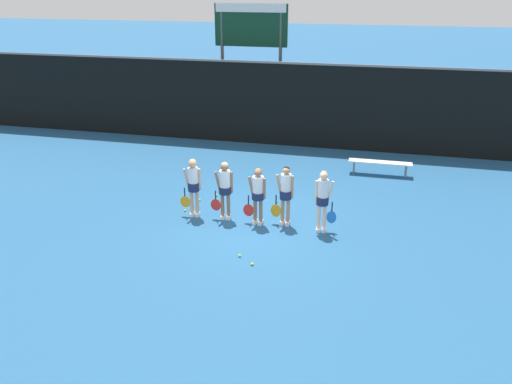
{
  "coord_description": "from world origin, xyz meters",
  "views": [
    {
      "loc": [
        2.91,
        -12.22,
        6.25
      ],
      "look_at": [
        0.03,
        0.01,
        0.92
      ],
      "focal_mm": 35.0,
      "sensor_mm": 36.0,
      "label": 1
    }
  ],
  "objects_px": {
    "tennis_ball_0": "(240,256)",
    "tennis_ball_5": "(331,219)",
    "player_4": "(323,196)",
    "tennis_ball_3": "(276,201)",
    "tennis_ball_2": "(216,195)",
    "player_0": "(193,183)",
    "player_3": "(286,191)",
    "scoreboard": "(251,37)",
    "bench_courtside": "(380,163)",
    "player_1": "(225,186)",
    "player_2": "(258,192)",
    "tennis_ball_4": "(200,200)",
    "tennis_ball_1": "(252,264)",
    "tennis_ball_6": "(319,199)",
    "tennis_ball_7": "(185,211)"
  },
  "relations": [
    {
      "from": "tennis_ball_0",
      "to": "tennis_ball_5",
      "type": "bearing_deg",
      "value": 52.35
    },
    {
      "from": "player_4",
      "to": "tennis_ball_3",
      "type": "bearing_deg",
      "value": 125.97
    },
    {
      "from": "tennis_ball_2",
      "to": "tennis_ball_3",
      "type": "relative_size",
      "value": 1.05
    },
    {
      "from": "player_0",
      "to": "tennis_ball_3",
      "type": "relative_size",
      "value": 25.76
    },
    {
      "from": "player_3",
      "to": "tennis_ball_0",
      "type": "bearing_deg",
      "value": -109.44
    },
    {
      "from": "scoreboard",
      "to": "bench_courtside",
      "type": "distance_m",
      "value": 7.76
    },
    {
      "from": "player_1",
      "to": "player_4",
      "type": "relative_size",
      "value": 0.98
    },
    {
      "from": "tennis_ball_3",
      "to": "tennis_ball_2",
      "type": "bearing_deg",
      "value": 178.62
    },
    {
      "from": "player_2",
      "to": "tennis_ball_5",
      "type": "height_order",
      "value": "player_2"
    },
    {
      "from": "bench_courtside",
      "to": "tennis_ball_4",
      "type": "xyz_separation_m",
      "value": [
        -5.37,
        -3.59,
        -0.38
      ]
    },
    {
      "from": "scoreboard",
      "to": "tennis_ball_0",
      "type": "height_order",
      "value": "scoreboard"
    },
    {
      "from": "player_4",
      "to": "tennis_ball_3",
      "type": "distance_m",
      "value": 2.4
    },
    {
      "from": "scoreboard",
      "to": "player_1",
      "type": "distance_m",
      "value": 9.15
    },
    {
      "from": "tennis_ball_1",
      "to": "player_0",
      "type": "bearing_deg",
      "value": 134.55
    },
    {
      "from": "player_1",
      "to": "tennis_ball_4",
      "type": "relative_size",
      "value": 26.06
    },
    {
      "from": "scoreboard",
      "to": "player_1",
      "type": "bearing_deg",
      "value": -81.18
    },
    {
      "from": "player_2",
      "to": "player_4",
      "type": "xyz_separation_m",
      "value": [
        1.78,
        -0.04,
        0.06
      ]
    },
    {
      "from": "player_3",
      "to": "scoreboard",
      "type": "bearing_deg",
      "value": 110.69
    },
    {
      "from": "bench_courtside",
      "to": "player_2",
      "type": "distance_m",
      "value": 5.74
    },
    {
      "from": "tennis_ball_4",
      "to": "tennis_ball_5",
      "type": "bearing_deg",
      "value": -5.62
    },
    {
      "from": "player_1",
      "to": "tennis_ball_6",
      "type": "xyz_separation_m",
      "value": [
        2.47,
        1.9,
        -0.96
      ]
    },
    {
      "from": "tennis_ball_4",
      "to": "tennis_ball_5",
      "type": "distance_m",
      "value": 4.09
    },
    {
      "from": "bench_courtside",
      "to": "tennis_ball_5",
      "type": "bearing_deg",
      "value": -108.03
    },
    {
      "from": "player_1",
      "to": "tennis_ball_7",
      "type": "distance_m",
      "value": 1.62
    },
    {
      "from": "tennis_ball_1",
      "to": "tennis_ball_4",
      "type": "height_order",
      "value": "tennis_ball_1"
    },
    {
      "from": "scoreboard",
      "to": "tennis_ball_6",
      "type": "xyz_separation_m",
      "value": [
        3.78,
        -6.6,
        -4.09
      ]
    },
    {
      "from": "tennis_ball_1",
      "to": "tennis_ball_3",
      "type": "relative_size",
      "value": 1.08
    },
    {
      "from": "player_2",
      "to": "player_3",
      "type": "bearing_deg",
      "value": 14.64
    },
    {
      "from": "player_2",
      "to": "tennis_ball_0",
      "type": "relative_size",
      "value": 23.13
    },
    {
      "from": "player_2",
      "to": "tennis_ball_7",
      "type": "xyz_separation_m",
      "value": [
        -2.25,
        0.25,
        -0.92
      ]
    },
    {
      "from": "tennis_ball_1",
      "to": "tennis_ball_6",
      "type": "bearing_deg",
      "value": 75.15
    },
    {
      "from": "player_3",
      "to": "tennis_ball_2",
      "type": "bearing_deg",
      "value": 150.64
    },
    {
      "from": "scoreboard",
      "to": "tennis_ball_0",
      "type": "distance_m",
      "value": 11.5
    },
    {
      "from": "player_1",
      "to": "tennis_ball_7",
      "type": "bearing_deg",
      "value": 162.75
    },
    {
      "from": "player_2",
      "to": "tennis_ball_2",
      "type": "xyz_separation_m",
      "value": [
        -1.69,
        1.56,
        -0.92
      ]
    },
    {
      "from": "tennis_ball_2",
      "to": "tennis_ball_6",
      "type": "relative_size",
      "value": 1.02
    },
    {
      "from": "tennis_ball_5",
      "to": "tennis_ball_7",
      "type": "bearing_deg",
      "value": -174.2
    },
    {
      "from": "player_0",
      "to": "tennis_ball_3",
      "type": "distance_m",
      "value": 2.74
    },
    {
      "from": "tennis_ball_3",
      "to": "tennis_ball_7",
      "type": "bearing_deg",
      "value": -153.26
    },
    {
      "from": "tennis_ball_6",
      "to": "scoreboard",
      "type": "bearing_deg",
      "value": 119.83
    },
    {
      "from": "player_4",
      "to": "tennis_ball_5",
      "type": "xyz_separation_m",
      "value": [
        0.21,
        0.73,
        -0.98
      ]
    },
    {
      "from": "tennis_ball_5",
      "to": "bench_courtside",
      "type": "bearing_deg",
      "value": 71.98
    },
    {
      "from": "tennis_ball_4",
      "to": "tennis_ball_7",
      "type": "bearing_deg",
      "value": -101.1
    },
    {
      "from": "tennis_ball_0",
      "to": "tennis_ball_3",
      "type": "bearing_deg",
      "value": 85.8
    },
    {
      "from": "tennis_ball_1",
      "to": "tennis_ball_3",
      "type": "bearing_deg",
      "value": 92.17
    },
    {
      "from": "player_1",
      "to": "tennis_ball_3",
      "type": "bearing_deg",
      "value": 38.47
    },
    {
      "from": "tennis_ball_3",
      "to": "tennis_ball_0",
      "type": "bearing_deg",
      "value": -94.2
    },
    {
      "from": "bench_courtside",
      "to": "player_2",
      "type": "height_order",
      "value": "player_2"
    },
    {
      "from": "bench_courtside",
      "to": "tennis_ball_1",
      "type": "distance_m",
      "value": 7.49
    },
    {
      "from": "tennis_ball_1",
      "to": "tennis_ball_2",
      "type": "distance_m",
      "value": 4.31
    }
  ]
}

